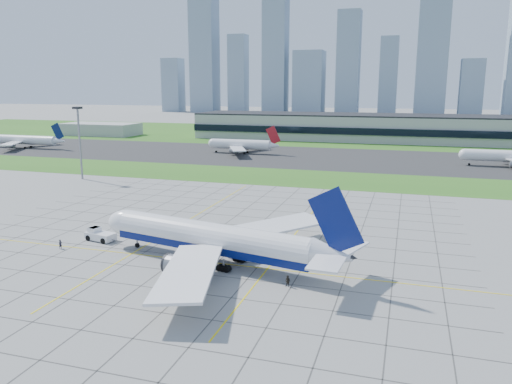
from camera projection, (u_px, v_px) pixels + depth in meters
ground at (182, 256)px, 97.84m from camera, size 1400.00×1400.00×0.00m
grass_median at (289, 177)px, 181.98m from camera, size 700.00×35.00×0.04m
asphalt_taxiway at (316, 157)px, 233.40m from camera, size 700.00×75.00×0.04m
grass_far at (346, 136)px, 336.25m from camera, size 700.00×145.00×0.04m
apron_markings at (206, 239)px, 108.08m from camera, size 120.00×130.00×0.03m
terminal at (408, 128)px, 299.62m from camera, size 260.00×43.00×15.80m
service_block at (101, 129)px, 339.37m from camera, size 50.00×25.00×8.00m
light_mast at (79, 134)px, 175.38m from camera, size 2.50×2.50×25.60m
city_skyline at (369, 63)px, 574.26m from camera, size 523.00×32.40×160.00m
airliner at (213, 239)px, 92.94m from camera, size 53.45×53.62×17.00m
pushback_tug at (99, 235)px, 107.38m from camera, size 9.77×4.45×2.68m
crew_near at (60, 244)px, 101.76m from camera, size 0.62×0.80×1.93m
crew_far at (288, 281)px, 82.37m from camera, size 1.13×0.99×1.95m
distant_jet_0 at (23, 140)px, 267.47m from camera, size 47.53×42.66×14.08m
distant_jet_1 at (242, 144)px, 245.77m from camera, size 34.97×42.66×14.08m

